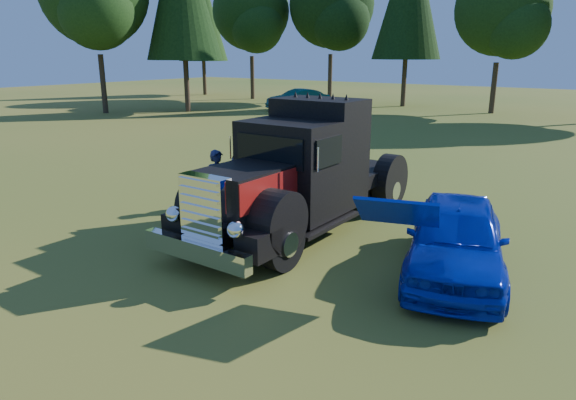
# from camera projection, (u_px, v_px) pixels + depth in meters

# --- Properties ---
(ground) EXTENTS (120.00, 120.00, 0.00)m
(ground) POSITION_uv_depth(u_px,v_px,m) (305.00, 259.00, 10.41)
(ground) COLOR #345719
(ground) RESTS_ON ground
(diamond_t_truck) EXTENTS (3.38, 7.16, 3.00)m
(diamond_t_truck) POSITION_uv_depth(u_px,v_px,m) (298.00, 177.00, 11.76)
(diamond_t_truck) COLOR black
(diamond_t_truck) RESTS_ON ground
(hotrod_coupe) EXTENTS (2.88, 4.59, 1.89)m
(hotrod_coupe) POSITION_uv_depth(u_px,v_px,m) (456.00, 238.00, 9.47)
(hotrod_coupe) COLOR #0A0690
(hotrod_coupe) RESTS_ON ground
(spectator_near) EXTENTS (0.67, 0.75, 1.73)m
(spectator_near) POSITION_uv_depth(u_px,v_px,m) (218.00, 184.00, 12.80)
(spectator_near) COLOR #1E2947
(spectator_near) RESTS_ON ground
(spectator_far) EXTENTS (0.89, 1.03, 1.81)m
(spectator_far) POSITION_uv_depth(u_px,v_px,m) (243.00, 173.00, 13.89)
(spectator_far) COLOR navy
(spectator_far) RESTS_ON ground
(distant_teal_car) EXTENTS (3.57, 4.77, 1.50)m
(distant_teal_car) POSITION_uv_depth(u_px,v_px,m) (298.00, 100.00, 37.54)
(distant_teal_car) COLOR #092939
(distant_teal_car) RESTS_ON ground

